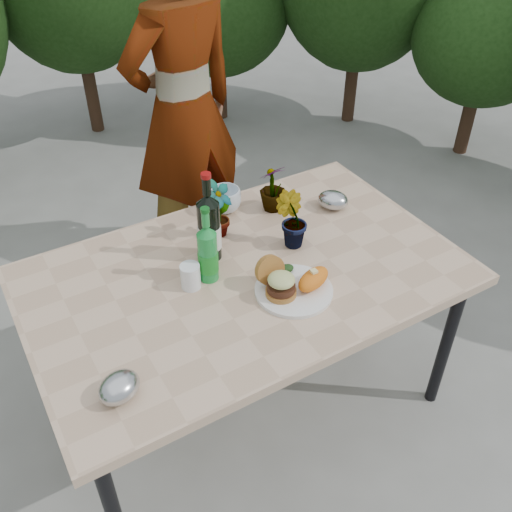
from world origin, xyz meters
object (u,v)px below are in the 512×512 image
dinner_plate (294,290)px  wine_bottle (209,228)px  person (184,112)px  patio_table (245,283)px

dinner_plate → wine_bottle: (-0.16, 0.33, 0.13)m
dinner_plate → wine_bottle: 0.39m
person → wine_bottle: bearing=58.4°
patio_table → person: person is taller
dinner_plate → wine_bottle: wine_bottle is taller
patio_table → dinner_plate: 0.22m
dinner_plate → person: 1.27m
patio_table → dinner_plate: bearing=-63.2°
wine_bottle → person: person is taller
patio_table → wine_bottle: (-0.07, 0.15, 0.19)m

